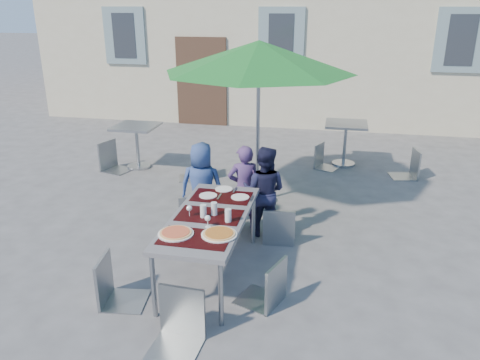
% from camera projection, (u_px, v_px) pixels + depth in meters
% --- Properties ---
extents(ground, '(90.00, 90.00, 0.00)m').
position_uv_depth(ground, '(188.00, 295.00, 5.02)').
color(ground, '#4E4E51').
rests_on(ground, ground).
extents(dining_table, '(0.80, 1.85, 0.76)m').
position_uv_depth(dining_table, '(210.00, 220.00, 5.18)').
color(dining_table, '#4A494E').
rests_on(dining_table, ground).
extents(pizza_near_left, '(0.37, 0.37, 0.03)m').
position_uv_depth(pizza_near_left, '(176.00, 233.00, 4.72)').
color(pizza_near_left, white).
rests_on(pizza_near_left, dining_table).
extents(pizza_near_right, '(0.37, 0.37, 0.03)m').
position_uv_depth(pizza_near_right, '(219.00, 234.00, 4.70)').
color(pizza_near_right, white).
rests_on(pizza_near_right, dining_table).
extents(glassware, '(0.51, 0.36, 0.15)m').
position_uv_depth(glassware, '(212.00, 212.00, 5.05)').
color(glassware, silver).
rests_on(glassware, dining_table).
extents(place_settings, '(0.65, 0.47, 0.01)m').
position_uv_depth(place_settings, '(224.00, 194.00, 5.72)').
color(place_settings, white).
rests_on(place_settings, dining_table).
extents(child_0, '(0.63, 0.44, 1.23)m').
position_uv_depth(child_0, '(202.00, 186.00, 6.36)').
color(child_0, navy).
rests_on(child_0, ground).
extents(child_1, '(0.51, 0.42, 1.21)m').
position_uv_depth(child_1, '(244.00, 189.00, 6.31)').
color(child_1, '#4E346B').
rests_on(child_1, ground).
extents(child_2, '(0.63, 0.40, 1.23)m').
position_uv_depth(child_2, '(264.00, 191.00, 6.18)').
color(child_2, '#191B39').
rests_on(child_2, ground).
extents(chair_0, '(0.55, 0.55, 1.01)m').
position_uv_depth(chair_0, '(195.00, 190.00, 6.29)').
color(chair_0, '#93989E').
rests_on(chair_0, ground).
extents(chair_1, '(0.41, 0.42, 0.93)m').
position_uv_depth(chair_1, '(220.00, 195.00, 6.27)').
color(chair_1, gray).
rests_on(chair_1, ground).
extents(chair_2, '(0.45, 0.45, 0.93)m').
position_uv_depth(chair_2, '(280.00, 204.00, 5.97)').
color(chair_2, '#949A9F').
rests_on(chair_2, ground).
extents(chair_3, '(0.50, 0.49, 0.98)m').
position_uv_depth(chair_3, '(111.00, 253.00, 4.72)').
color(chair_3, gray).
rests_on(chair_3, ground).
extents(chair_4, '(0.55, 0.54, 0.95)m').
position_uv_depth(chair_4, '(268.00, 256.00, 4.70)').
color(chair_4, '#92999D').
rests_on(chair_4, ground).
extents(chair_5, '(0.47, 0.48, 1.01)m').
position_uv_depth(chair_5, '(176.00, 287.00, 4.12)').
color(chair_5, gray).
rests_on(chair_5, ground).
extents(patio_umbrella, '(2.80, 2.80, 2.47)m').
position_uv_depth(patio_umbrella, '(259.00, 58.00, 6.66)').
color(patio_umbrella, '#ADAFB5').
rests_on(patio_umbrella, ground).
extents(cafe_table_0, '(0.77, 0.77, 0.83)m').
position_uv_depth(cafe_table_0, '(137.00, 137.00, 8.79)').
color(cafe_table_0, '#ADAFB5').
rests_on(cafe_table_0, ground).
extents(bg_chair_l_0, '(0.58, 0.58, 1.04)m').
position_uv_depth(bg_chair_l_0, '(110.00, 138.00, 8.65)').
color(bg_chair_l_0, gray).
rests_on(bg_chair_l_0, ground).
extents(bg_chair_r_0, '(0.52, 0.52, 0.93)m').
position_uv_depth(bg_chair_r_0, '(195.00, 149.00, 8.25)').
color(bg_chair_r_0, gray).
rests_on(bg_chair_r_0, ground).
extents(cafe_table_1, '(0.78, 0.78, 0.83)m').
position_uv_depth(cafe_table_1, '(346.00, 135.00, 8.94)').
color(cafe_table_1, '#ADAFB5').
rests_on(cafe_table_1, ground).
extents(bg_chair_l_1, '(0.51, 0.50, 0.87)m').
position_uv_depth(bg_chair_l_1, '(324.00, 142.00, 8.82)').
color(bg_chair_l_1, '#8F949A').
rests_on(bg_chair_l_1, ground).
extents(bg_chair_r_1, '(0.50, 0.50, 0.97)m').
position_uv_depth(bg_chair_r_1, '(412.00, 147.00, 8.29)').
color(bg_chair_r_1, gray).
rests_on(bg_chair_r_1, ground).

